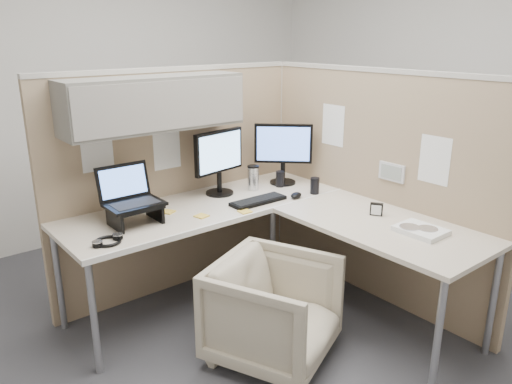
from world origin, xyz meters
TOP-DOWN VIEW (x-y plane):
  - ground at (0.00, 0.00)m, footprint 4.50×4.50m
  - partition_back at (-0.22, 0.83)m, footprint 2.00×0.36m
  - partition_right at (0.90, -0.07)m, footprint 0.07×2.03m
  - desk at (0.12, 0.13)m, footprint 2.00×1.98m
  - office_chair at (-0.18, -0.26)m, footprint 0.84×0.82m
  - monitor_left at (0.10, 0.67)m, footprint 0.44×0.20m
  - monitor_right at (0.64, 0.59)m, footprint 0.34×0.33m
  - laptop_station at (-0.64, 0.54)m, footprint 0.34×0.29m
  - keyboard at (0.20, 0.35)m, footprint 0.41×0.14m
  - mouse at (0.47, 0.26)m, footprint 0.13×0.11m
  - travel_mug at (0.36, 0.60)m, footprint 0.09×0.09m
  - soda_can_green at (0.65, 0.24)m, footprint 0.07×0.07m
  - soda_can_silver at (0.57, 0.53)m, footprint 0.07×0.07m
  - sticky_note_b at (0.01, 0.25)m, footprint 0.08×0.08m
  - sticky_note_a at (-0.26, 0.36)m, footprint 0.09×0.09m
  - sticky_note_c at (-0.39, 0.56)m, footprint 0.10×0.10m
  - headphones at (-0.90, 0.33)m, footprint 0.19×0.18m
  - paper_stack at (0.59, -0.68)m, footprint 0.21×0.27m
  - desk_clock at (0.63, -0.33)m, footprint 0.07×0.08m

SIDE VIEW (x-z plane):
  - ground at x=0.00m, z-range 0.00..0.00m
  - office_chair at x=-0.18m, z-range 0.00..0.67m
  - desk at x=0.12m, z-range 0.32..1.05m
  - sticky_note_b at x=0.01m, z-range 0.73..0.74m
  - sticky_note_a at x=-0.26m, z-range 0.73..0.74m
  - sticky_note_c at x=-0.39m, z-range 0.73..0.74m
  - keyboard at x=0.20m, z-range 0.73..0.75m
  - headphones at x=-0.90m, z-range 0.73..0.76m
  - paper_stack at x=0.59m, z-range 0.73..0.76m
  - mouse at x=0.47m, z-range 0.73..0.77m
  - desk_clock at x=0.63m, z-range 0.73..0.81m
  - soda_can_green at x=0.65m, z-range 0.73..0.85m
  - soda_can_silver at x=0.57m, z-range 0.73..0.85m
  - partition_right at x=0.90m, z-range 0.00..1.63m
  - travel_mug at x=0.36m, z-range 0.73..0.92m
  - laptop_station at x=-0.64m, z-range 0.69..1.04m
  - monitor_left at x=0.10m, z-range 0.77..1.24m
  - monitor_right at x=0.64m, z-range 0.77..1.24m
  - partition_back at x=-0.22m, z-range 0.28..1.91m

